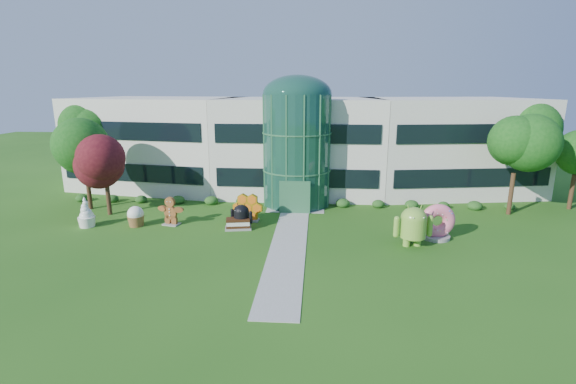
# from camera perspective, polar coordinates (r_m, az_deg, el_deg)

# --- Properties ---
(ground) EXTENTS (140.00, 140.00, 0.00)m
(ground) POSITION_cam_1_polar(r_m,az_deg,el_deg) (27.03, -0.17, -8.50)
(ground) COLOR #215114
(ground) RESTS_ON ground
(building) EXTENTS (46.00, 15.00, 9.30)m
(building) POSITION_cam_1_polar(r_m,az_deg,el_deg) (43.29, 1.63, 6.53)
(building) COLOR beige
(building) RESTS_ON ground
(atrium) EXTENTS (6.00, 6.00, 9.80)m
(atrium) POSITION_cam_1_polar(r_m,az_deg,el_deg) (37.32, 1.22, 5.68)
(atrium) COLOR #194738
(atrium) RESTS_ON ground
(walkway) EXTENTS (2.40, 20.00, 0.04)m
(walkway) POSITION_cam_1_polar(r_m,az_deg,el_deg) (28.88, 0.13, -6.94)
(walkway) COLOR #9E9E93
(walkway) RESTS_ON ground
(tree_red) EXTENTS (4.00, 4.00, 6.00)m
(tree_red) POSITION_cam_1_polar(r_m,az_deg,el_deg) (37.49, -23.59, 1.57)
(tree_red) COLOR #3F0C14
(tree_red) RESTS_ON ground
(trees_backdrop) EXTENTS (52.00, 8.00, 8.40)m
(trees_backdrop) POSITION_cam_1_polar(r_m,az_deg,el_deg) (38.42, 1.29, 4.87)
(trees_backdrop) COLOR #124A12
(trees_backdrop) RESTS_ON ground
(android_green) EXTENTS (3.05, 2.28, 3.16)m
(android_green) POSITION_cam_1_polar(r_m,az_deg,el_deg) (29.09, 16.78, -4.14)
(android_green) COLOR #79B038
(android_green) RESTS_ON ground
(android_black) EXTENTS (2.17, 1.76, 2.14)m
(android_black) POSITION_cam_1_polar(r_m,az_deg,el_deg) (31.70, -6.40, -3.07)
(android_black) COLOR black
(android_black) RESTS_ON ground
(donut) EXTENTS (2.58, 1.41, 2.58)m
(donut) POSITION_cam_1_polar(r_m,az_deg,el_deg) (31.13, 19.68, -3.74)
(donut) COLOR #EE5A77
(donut) RESTS_ON ground
(gingerbread) EXTENTS (2.59, 1.47, 2.25)m
(gingerbread) POSITION_cam_1_polar(r_m,az_deg,el_deg) (33.46, -15.76, -2.50)
(gingerbread) COLOR brown
(gingerbread) RESTS_ON ground
(ice_cream_sandwich) EXTENTS (2.08, 1.29, 0.86)m
(ice_cream_sandwich) POSITION_cam_1_polar(r_m,az_deg,el_deg) (31.64, -6.84, -4.33)
(ice_cream_sandwich) COLOR black
(ice_cream_sandwich) RESTS_ON ground
(honeycomb) EXTENTS (2.61, 1.10, 2.00)m
(honeycomb) POSITION_cam_1_polar(r_m,az_deg,el_deg) (33.36, -5.53, -2.29)
(honeycomb) COLOR orange
(honeycomb) RESTS_ON ground
(froyo) EXTENTS (1.50, 1.50, 2.34)m
(froyo) POSITION_cam_1_polar(r_m,az_deg,el_deg) (35.31, -25.92, -2.48)
(froyo) COLOR white
(froyo) RESTS_ON ground
(cupcake) EXTENTS (1.40, 1.40, 1.59)m
(cupcake) POSITION_cam_1_polar(r_m,az_deg,el_deg) (34.09, -20.11, -3.12)
(cupcake) COLOR white
(cupcake) RESTS_ON ground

